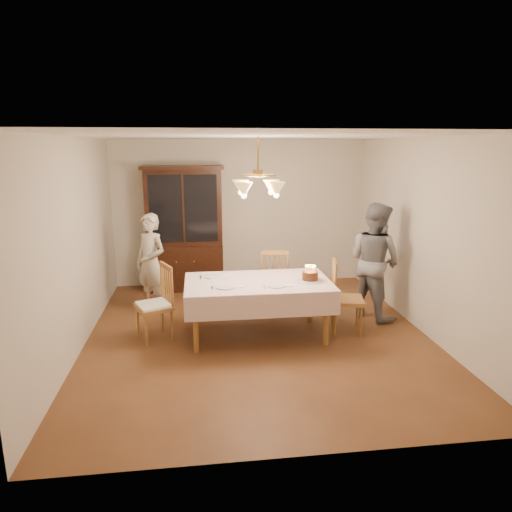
{
  "coord_description": "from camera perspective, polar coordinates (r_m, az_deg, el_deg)",
  "views": [
    {
      "loc": [
        -0.76,
        -5.68,
        2.48
      ],
      "look_at": [
        0.0,
        0.2,
        1.05
      ],
      "focal_mm": 32.0,
      "sensor_mm": 36.0,
      "label": 1
    }
  ],
  "objects": [
    {
      "name": "chandelier",
      "position": [
        5.75,
        0.26,
        8.54
      ],
      "size": [
        0.62,
        0.62,
        0.73
      ],
      "color": "#BF8C3F",
      "rests_on": "ground"
    },
    {
      "name": "place_setting_far_left",
      "position": [
        6.2,
        -5.23,
        -2.54
      ],
      "size": [
        0.4,
        0.26,
        0.02
      ],
      "color": "white",
      "rests_on": "dining_table"
    },
    {
      "name": "birthday_cake",
      "position": [
        6.03,
        6.77,
        -2.55
      ],
      "size": [
        0.3,
        0.3,
        0.21
      ],
      "color": "white",
      "rests_on": "dining_table"
    },
    {
      "name": "chair_left_end",
      "position": [
        6.1,
        -12.59,
        -6.19
      ],
      "size": [
        0.56,
        0.57,
        1.0
      ],
      "color": "brown",
      "rests_on": "ground"
    },
    {
      "name": "chair_far_side",
      "position": [
        6.96,
        2.23,
        -3.46
      ],
      "size": [
        0.48,
        0.46,
        1.0
      ],
      "color": "brown",
      "rests_on": "ground"
    },
    {
      "name": "china_hutch",
      "position": [
        8.07,
        -8.92,
        3.13
      ],
      "size": [
        1.38,
        0.54,
        2.16
      ],
      "color": "black",
      "rests_on": "ground"
    },
    {
      "name": "ground",
      "position": [
        6.24,
        0.24,
        -9.84
      ],
      "size": [
        5.0,
        5.0,
        0.0
      ],
      "primitive_type": "plane",
      "color": "#552F18",
      "rests_on": "ground"
    },
    {
      "name": "elderly_woman",
      "position": [
        7.09,
        -13.0,
        -0.87
      ],
      "size": [
        0.65,
        0.63,
        1.51
      ],
      "primitive_type": "imported",
      "rotation": [
        0.0,
        0.0,
        -0.71
      ],
      "color": "beige",
      "rests_on": "ground"
    },
    {
      "name": "chair_right_end",
      "position": [
        6.33,
        11.23,
        -5.48
      ],
      "size": [
        0.5,
        0.52,
        1.0
      ],
      "color": "brown",
      "rests_on": "ground"
    },
    {
      "name": "place_setting_near_left",
      "position": [
        5.73,
        -3.67,
        -3.88
      ],
      "size": [
        0.39,
        0.25,
        0.02
      ],
      "color": "white",
      "rests_on": "dining_table"
    },
    {
      "name": "room_shell",
      "position": [
        5.8,
        0.25,
        4.65
      ],
      "size": [
        5.0,
        5.0,
        5.0
      ],
      "color": "white",
      "rests_on": "ground"
    },
    {
      "name": "dining_table",
      "position": [
        6.0,
        0.24,
        -3.85
      ],
      "size": [
        1.9,
        1.1,
        0.76
      ],
      "color": "brown",
      "rests_on": "ground"
    },
    {
      "name": "adult_in_grey",
      "position": [
        6.87,
        14.58,
        -0.59
      ],
      "size": [
        0.96,
        1.04,
        1.7
      ],
      "primitive_type": "imported",
      "rotation": [
        0.0,
        0.0,
        2.07
      ],
      "color": "slate",
      "rests_on": "ground"
    },
    {
      "name": "place_setting_near_right",
      "position": [
        5.77,
        2.72,
        -3.73
      ],
      "size": [
        0.37,
        0.23,
        0.02
      ],
      "color": "white",
      "rests_on": "dining_table"
    }
  ]
}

